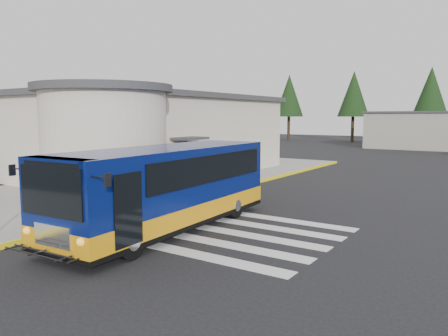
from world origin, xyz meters
The scene contains 8 objects.
ground centered at (0.00, 0.00, 0.00)m, with size 140.00×140.00×0.00m, color black.
sidewalk centered at (-9.00, 4.00, 0.07)m, with size 10.00×34.00×0.15m, color gray.
curb_strip centered at (-4.05, 4.00, 0.08)m, with size 0.12×34.00×0.16m, color yellow.
station_building centered at (-10.84, 6.91, 2.57)m, with size 12.70×18.70×4.80m.
crosswalk centered at (-0.50, -0.80, 0.01)m, with size 8.00×5.35×0.01m.
transit_bus centered at (-1.68, -1.65, 1.27)m, with size 3.43×9.54×2.66m.
pedestrian_a centered at (-5.18, -1.52, 0.98)m, with size 0.61×0.40×1.66m, color black.
pedestrian_b centered at (-5.79, -0.64, 0.91)m, with size 0.74×0.58×1.52m, color black.
Camera 1 is at (7.55, -12.08, 3.64)m, focal length 35.00 mm.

